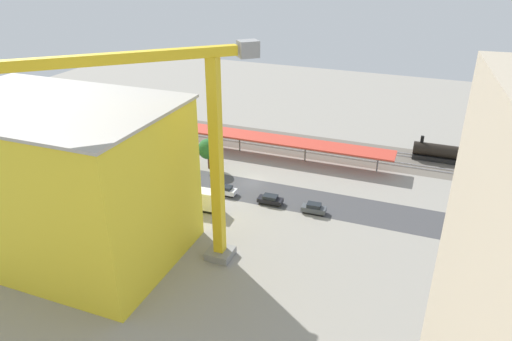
{
  "coord_description": "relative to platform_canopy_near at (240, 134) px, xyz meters",
  "views": [
    {
      "loc": [
        -30.4,
        73.74,
        40.67
      ],
      "look_at": [
        -1.9,
        2.8,
        4.17
      ],
      "focal_mm": 32.9,
      "sensor_mm": 36.0,
      "label": 1
    }
  ],
  "objects": [
    {
      "name": "parked_car_0",
      "position": [
        -22.41,
        19.96,
        -3.04
      ],
      "size": [
        4.22,
        1.97,
        1.77
      ],
      "color": "black",
      "rests_on": "ground"
    },
    {
      "name": "ground_plane",
      "position": [
        -8.51,
        13.47,
        -3.82
      ],
      "size": [
        192.16,
        192.16,
        0.0
      ],
      "primitive_type": "plane",
      "color": "gray",
      "rests_on": "ground"
    },
    {
      "name": "street_tree_3",
      "position": [
        2.15,
        10.72,
        0.42
      ],
      "size": [
        4.15,
        4.15,
        6.34
      ],
      "color": "brown",
      "rests_on": "ground"
    },
    {
      "name": "traffic_light",
      "position": [
        13.22,
        21.53,
        0.43
      ],
      "size": [
        0.5,
        0.36,
        6.39
      ],
      "color": "#333333",
      "rests_on": "ground"
    },
    {
      "name": "box_truck_0",
      "position": [
        -2.56,
        26.04,
        -2.04
      ],
      "size": [
        10.06,
        3.03,
        3.66
      ],
      "color": "black",
      "rests_on": "ground"
    },
    {
      "name": "track_rails",
      "position": [
        -8.51,
        -7.89,
        -3.64
      ],
      "size": [
        120.09,
        8.58,
        0.12
      ],
      "color": "#9E9EA8",
      "rests_on": "ground"
    },
    {
      "name": "parked_car_1",
      "position": [
        -14.47,
        19.67,
        -3.12
      ],
      "size": [
        4.45,
        2.07,
        1.58
      ],
      "color": "black",
      "rests_on": "ground"
    },
    {
      "name": "street_asphalt",
      "position": [
        -8.51,
        16.55,
        -3.82
      ],
      "size": [
        120.21,
        10.62,
        0.01
      ],
      "primitive_type": "cube",
      "rotation": [
        0.0,
        0.0,
        0.01
      ],
      "color": "#424244",
      "rests_on": "ground"
    },
    {
      "name": "platform_canopy_near",
      "position": [
        0.0,
        0.0,
        0.0
      ],
      "size": [
        66.27,
        6.23,
        4.02
      ],
      "color": "#C63D2D",
      "rests_on": "ground"
    },
    {
      "name": "parked_car_3",
      "position": [
        2.07,
        19.63,
        -3.06
      ],
      "size": [
        4.48,
        2.13,
        1.71
      ],
      "color": "black",
      "rests_on": "ground"
    },
    {
      "name": "parked_car_4",
      "position": [
        10.41,
        19.78,
        -3.11
      ],
      "size": [
        4.25,
        1.83,
        1.58
      ],
      "color": "black",
      "rests_on": "ground"
    },
    {
      "name": "street_tree_0",
      "position": [
        32.62,
        11.09,
        1.57
      ],
      "size": [
        6.24,
        6.24,
        8.52
      ],
      "color": "brown",
      "rests_on": "ground"
    },
    {
      "name": "rail_bed",
      "position": [
        -8.51,
        -7.89,
        -3.82
      ],
      "size": [
        120.27,
        15.01,
        0.01
      ],
      "primitive_type": "cube",
      "rotation": [
        0.0,
        0.0,
        0.01
      ],
      "color": "#665E54",
      "rests_on": "ground"
    },
    {
      "name": "locomotive",
      "position": [
        -42.99,
        -10.58,
        -2.05
      ],
      "size": [
        14.67,
        2.92,
        5.05
      ],
      "color": "black",
      "rests_on": "ground"
    },
    {
      "name": "construction_roof_slab",
      "position": [
        8.47,
        43.12,
        18.35
      ],
      "size": [
        34.01,
        22.33,
        0.4
      ],
      "primitive_type": "cube",
      "rotation": [
        0.0,
        0.0,
        0.01
      ],
      "color": "#ADA89E",
      "rests_on": "construction_building"
    },
    {
      "name": "construction_building",
      "position": [
        8.47,
        43.12,
        7.16
      ],
      "size": [
        33.4,
        21.72,
        21.97
      ],
      "primitive_type": "cube",
      "rotation": [
        0.0,
        0.0,
        0.01
      ],
      "color": "yellow",
      "rests_on": "ground"
    },
    {
      "name": "street_tree_2",
      "position": [
        27.06,
        11.31,
        1.23
      ],
      "size": [
        4.08,
        4.08,
        7.13
      ],
      "color": "brown",
      "rests_on": "ground"
    },
    {
      "name": "street_tree_1",
      "position": [
        22.5,
        11.36,
        0.98
      ],
      "size": [
        6.05,
        6.05,
        7.84
      ],
      "color": "brown",
      "rests_on": "ground"
    },
    {
      "name": "tower_crane",
      "position": [
        -11.06,
        39.11,
        14.85
      ],
      "size": [
        22.74,
        20.83,
        30.53
      ],
      "color": "gray",
      "rests_on": "ground"
    },
    {
      "name": "parked_car_2",
      "position": [
        -5.74,
        19.53,
        -3.07
      ],
      "size": [
        4.08,
        1.9,
        1.68
      ],
      "color": "black",
      "rests_on": "ground"
    }
  ]
}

